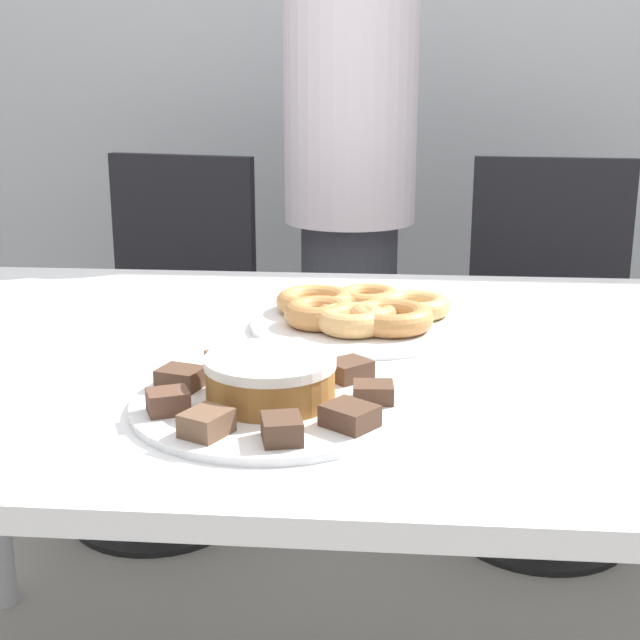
# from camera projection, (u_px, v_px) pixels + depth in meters

# --- Properties ---
(wall_back) EXTENTS (8.00, 0.05, 2.60)m
(wall_back) POSITION_uv_depth(u_px,v_px,m) (376.00, 6.00, 2.64)
(wall_back) COLOR #B2B7BC
(wall_back) RESTS_ON ground_plane
(table) EXTENTS (1.64, 0.99, 0.73)m
(table) POSITION_uv_depth(u_px,v_px,m) (341.00, 402.00, 1.28)
(table) COLOR white
(table) RESTS_ON ground_plane
(person_standing) EXTENTS (0.31, 0.31, 1.58)m
(person_standing) POSITION_uv_depth(u_px,v_px,m) (350.00, 190.00, 2.13)
(person_standing) COLOR #383842
(person_standing) RESTS_ON ground_plane
(office_chair_left) EXTENTS (0.53, 0.53, 0.91)m
(office_chair_left) POSITION_uv_depth(u_px,v_px,m) (162.00, 348.00, 2.26)
(office_chair_left) COLOR black
(office_chair_left) RESTS_ON ground_plane
(office_chair_right) EXTENTS (0.47, 0.47, 0.91)m
(office_chair_right) POSITION_uv_depth(u_px,v_px,m) (548.00, 358.00, 2.18)
(office_chair_right) COLOR black
(office_chair_right) RESTS_ON ground_plane
(plate_cake) EXTENTS (0.33, 0.33, 0.01)m
(plate_cake) POSITION_uv_depth(u_px,v_px,m) (271.00, 404.00, 1.04)
(plate_cake) COLOR white
(plate_cake) RESTS_ON table
(plate_donuts) EXTENTS (0.33, 0.33, 0.01)m
(plate_donuts) POSITION_uv_depth(u_px,v_px,m) (357.00, 325.00, 1.37)
(plate_donuts) COLOR white
(plate_donuts) RESTS_ON table
(frosted_cake) EXTENTS (0.15, 0.15, 0.05)m
(frosted_cake) POSITION_uv_depth(u_px,v_px,m) (270.00, 378.00, 1.03)
(frosted_cake) COLOR #9E662D
(frosted_cake) RESTS_ON plate_cake
(lamington_0) EXTENTS (0.07, 0.07, 0.02)m
(lamington_0) POSITION_uv_depth(u_px,v_px,m) (350.00, 416.00, 0.96)
(lamington_0) COLOR #513828
(lamington_0) RESTS_ON plate_cake
(lamington_1) EXTENTS (0.05, 0.04, 0.02)m
(lamington_1) POSITION_uv_depth(u_px,v_px,m) (373.00, 392.00, 1.03)
(lamington_1) COLOR #513828
(lamington_1) RESTS_ON plate_cake
(lamington_2) EXTENTS (0.07, 0.07, 0.02)m
(lamington_2) POSITION_uv_depth(u_px,v_px,m) (349.00, 370.00, 1.11)
(lamington_2) COLOR #513828
(lamington_2) RESTS_ON plate_cake
(lamington_3) EXTENTS (0.05, 0.06, 0.02)m
(lamington_3) POSITION_uv_depth(u_px,v_px,m) (294.00, 360.00, 1.15)
(lamington_3) COLOR brown
(lamington_3) RESTS_ON plate_cake
(lamington_4) EXTENTS (0.07, 0.07, 0.02)m
(lamington_4) POSITION_uv_depth(u_px,v_px,m) (230.00, 362.00, 1.14)
(lamington_4) COLOR brown
(lamington_4) RESTS_ON plate_cake
(lamington_5) EXTENTS (0.06, 0.06, 0.02)m
(lamington_5) POSITION_uv_depth(u_px,v_px,m) (181.00, 378.00, 1.08)
(lamington_5) COLOR #513828
(lamington_5) RESTS_ON plate_cake
(lamington_6) EXTENTS (0.06, 0.05, 0.03)m
(lamington_6) POSITION_uv_depth(u_px,v_px,m) (168.00, 401.00, 1.00)
(lamington_6) COLOR brown
(lamington_6) RESTS_ON plate_cake
(lamington_7) EXTENTS (0.06, 0.06, 0.03)m
(lamington_7) POSITION_uv_depth(u_px,v_px,m) (206.00, 423.00, 0.94)
(lamington_7) COLOR brown
(lamington_7) RESTS_ON plate_cake
(lamington_8) EXTENTS (0.05, 0.06, 0.03)m
(lamington_8) POSITION_uv_depth(u_px,v_px,m) (282.00, 429.00, 0.92)
(lamington_8) COLOR #513828
(lamington_8) RESTS_ON plate_cake
(donut_0) EXTENTS (0.12, 0.12, 0.03)m
(donut_0) POSITION_uv_depth(u_px,v_px,m) (358.00, 313.00, 1.36)
(donut_0) COLOR #C68447
(donut_0) RESTS_ON plate_donuts
(donut_1) EXTENTS (0.11, 0.11, 0.03)m
(donut_1) POSITION_uv_depth(u_px,v_px,m) (369.00, 298.00, 1.44)
(donut_1) COLOR #D18E4C
(donut_1) RESTS_ON plate_donuts
(donut_2) EXTENTS (0.13, 0.13, 0.03)m
(donut_2) POSITION_uv_depth(u_px,v_px,m) (316.00, 301.00, 1.42)
(donut_2) COLOR #D18E4C
(donut_2) RESTS_ON plate_donuts
(donut_3) EXTENTS (0.11, 0.11, 0.04)m
(donut_3) POSITION_uv_depth(u_px,v_px,m) (319.00, 313.00, 1.34)
(donut_3) COLOR #C68447
(donut_3) RESTS_ON plate_donuts
(donut_4) EXTENTS (0.11, 0.11, 0.04)m
(donut_4) POSITION_uv_depth(u_px,v_px,m) (353.00, 320.00, 1.31)
(donut_4) COLOR #E5AD66
(donut_4) RESTS_ON plate_donuts
(donut_5) EXTENTS (0.13, 0.13, 0.04)m
(donut_5) POSITION_uv_depth(u_px,v_px,m) (390.00, 318.00, 1.32)
(donut_5) COLOR #C68447
(donut_5) RESTS_ON plate_donuts
(donut_6) EXTENTS (0.11, 0.11, 0.03)m
(donut_6) POSITION_uv_depth(u_px,v_px,m) (415.00, 305.00, 1.40)
(donut_6) COLOR #E5AD66
(donut_6) RESTS_ON plate_donuts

